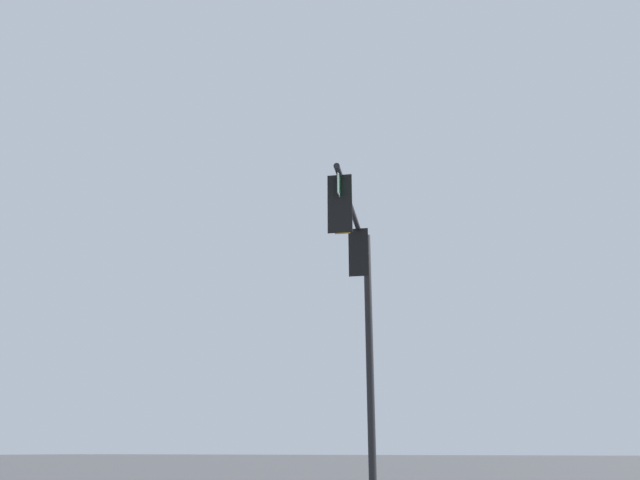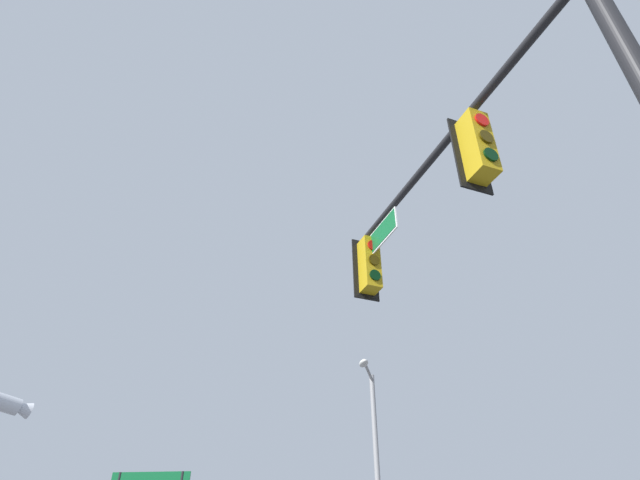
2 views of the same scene
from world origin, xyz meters
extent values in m
cylinder|color=black|center=(-6.23, -7.10, 3.75)|extent=(0.22, 0.22, 7.49)
cylinder|color=black|center=(-3.20, -6.36, 6.89)|extent=(6.09, 1.61, 0.13)
cube|color=black|center=(-3.93, -6.53, 6.22)|extent=(0.15, 0.51, 1.30)
cube|color=#B79314|center=(-4.11, -6.58, 6.22)|extent=(0.43, 0.40, 1.10)
cylinder|color=#B79314|center=(-4.11, -6.58, 6.83)|extent=(0.04, 0.04, 0.12)
cylinder|color=red|center=(-4.31, -6.63, 6.55)|extent=(0.08, 0.22, 0.22)
cylinder|color=#392D05|center=(-4.31, -6.63, 6.22)|extent=(0.08, 0.22, 0.22)
cylinder|color=black|center=(-4.31, -6.63, 5.89)|extent=(0.08, 0.22, 0.22)
cube|color=black|center=(-0.59, -5.71, 6.22)|extent=(0.15, 0.51, 1.30)
cube|color=#B79314|center=(-0.78, -5.76, 6.22)|extent=(0.43, 0.40, 1.10)
cylinder|color=#B79314|center=(-0.78, -5.76, 6.83)|extent=(0.04, 0.04, 0.12)
cylinder|color=red|center=(-0.97, -5.81, 6.55)|extent=(0.08, 0.22, 0.22)
cylinder|color=#392D05|center=(-0.97, -5.81, 6.22)|extent=(0.08, 0.22, 0.22)
cylinder|color=black|center=(-0.97, -5.81, 5.89)|extent=(0.08, 0.22, 0.22)
cube|color=#0F602D|center=(-1.12, -5.84, 6.59)|extent=(1.51, 0.41, 0.40)
cube|color=white|center=(-1.12, -5.84, 6.59)|extent=(1.56, 0.41, 0.46)
camera|label=1|loc=(10.70, -1.21, 1.29)|focal=35.00mm
camera|label=2|loc=(-8.82, -3.76, 1.28)|focal=28.00mm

